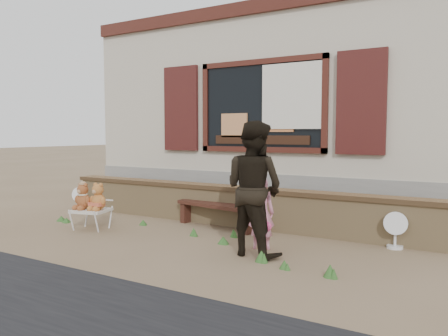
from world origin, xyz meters
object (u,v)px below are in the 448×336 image
Objects in this scene: bench at (217,210)px; adult at (254,188)px; folding_chair at (91,211)px; child at (261,213)px; teddy_bear_right at (98,196)px; teddy_bear_left at (83,196)px.

adult is (1.23, -1.15, 0.56)m from bench.
folding_chair is (-1.68, -1.15, 0.01)m from bench.
teddy_bear_right is at bearing -19.62° from child.
teddy_bear_left is 0.28m from teddy_bear_right.
teddy_bear_right is (0.14, 0.03, 0.25)m from folding_chair.
child is at bearing -25.18° from bench.
adult reaches higher than folding_chair.
teddy_bear_left is 0.44× the size of child.
adult is (0.04, -0.30, 0.37)m from child.
adult is at bearing 71.81° from child.
teddy_bear_right is 2.76m from child.
folding_chair is at bearing 180.00° from teddy_bear_right.
teddy_bear_left is (-0.14, -0.03, 0.25)m from folding_chair.
teddy_bear_right reaches higher than teddy_bear_left.
bench is 2.04m from folding_chair.
bench is 3.57× the size of teddy_bear_right.
folding_chair is 2.90m from child.
teddy_bear_left is at bearing 12.88° from adult.
child is at bearing -7.49° from teddy_bear_left.
bench is at bearing -30.76° from adult.
child is (2.74, 0.27, -0.06)m from teddy_bear_right.
teddy_bear_right is (0.27, 0.07, 0.01)m from teddy_bear_left.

